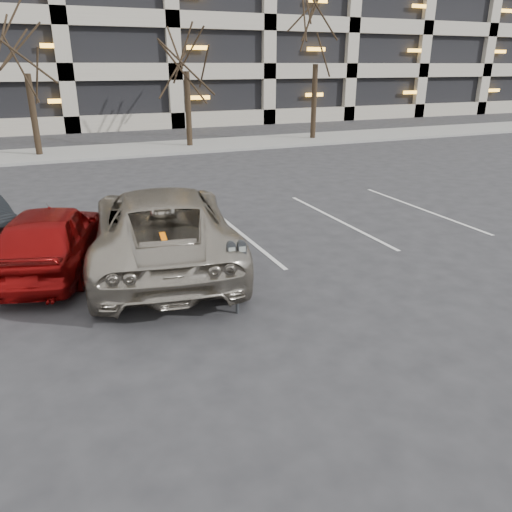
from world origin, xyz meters
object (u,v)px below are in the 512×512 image
(tree_b, at_px, (19,18))
(parking_meter, at_px, (237,260))
(tree_c, at_px, (184,21))
(car_red, at_px, (51,238))
(suv_silver, at_px, (163,226))
(tree_d, at_px, (318,14))

(tree_b, height_order, parking_meter, tree_b)
(tree_b, relative_size, parking_meter, 6.30)
(tree_c, xyz_separation_m, parking_meter, (-4.18, -17.67, -4.82))
(car_red, bearing_deg, parking_meter, 145.99)
(parking_meter, height_order, car_red, car_red)
(tree_b, bearing_deg, parking_meter, -80.93)
(tree_c, bearing_deg, suv_silver, -107.67)
(tree_d, relative_size, car_red, 2.17)
(tree_d, bearing_deg, parking_meter, -122.32)
(parking_meter, distance_m, suv_silver, 2.75)
(parking_meter, height_order, suv_silver, suv_silver)
(tree_c, distance_m, car_red, 16.84)
(tree_d, xyz_separation_m, car_red, (-13.90, -14.49, -5.62))
(parking_meter, bearing_deg, suv_silver, 111.11)
(tree_d, xyz_separation_m, parking_meter, (-11.18, -17.67, -5.35))
(tree_d, distance_m, car_red, 20.85)
(suv_silver, bearing_deg, tree_b, -71.90)
(tree_b, height_order, tree_d, tree_d)
(tree_d, bearing_deg, tree_c, 180.00)
(tree_b, xyz_separation_m, tree_c, (7.00, 0.00, 0.09))
(tree_c, xyz_separation_m, car_red, (-6.90, -14.49, -5.10))
(suv_silver, bearing_deg, parking_meter, 112.16)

